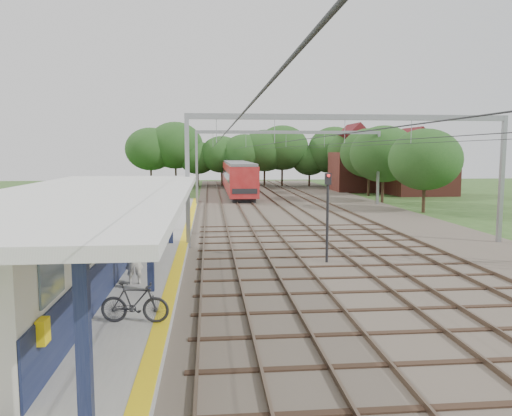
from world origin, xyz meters
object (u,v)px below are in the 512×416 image
person (134,259)px  train (235,174)px  bicycle (135,303)px  signal_post (328,208)px

person → train: train is taller
bicycle → signal_post: (7.33, 8.07, 1.62)m
person → train: bearing=-104.3°
bicycle → train: train is taller
train → person: bearing=-97.3°
person → signal_post: (7.95, 3.91, 1.30)m
person → bicycle: person is taller
person → train: 48.11m
bicycle → signal_post: 11.02m
person → bicycle: bearing=91.5°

